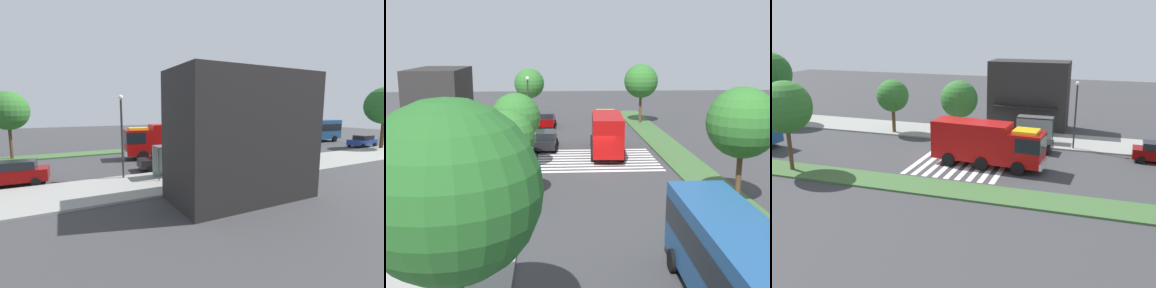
% 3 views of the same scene
% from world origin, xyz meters
% --- Properties ---
extents(ground_plane, '(120.00, 120.00, 0.00)m').
position_xyz_m(ground_plane, '(0.00, 0.00, 0.00)').
color(ground_plane, '#38383A').
extents(sidewalk, '(60.00, 5.76, 0.14)m').
position_xyz_m(sidewalk, '(0.00, 8.39, 0.07)').
color(sidewalk, gray).
rests_on(sidewalk, ground_plane).
extents(median_strip, '(60.00, 3.00, 0.14)m').
position_xyz_m(median_strip, '(0.00, -7.02, 0.07)').
color(median_strip, '#3D6033').
rests_on(median_strip, ground_plane).
extents(crosswalk, '(7.65, 9.93, 0.01)m').
position_xyz_m(crosswalk, '(2.19, 0.00, 0.01)').
color(crosswalk, silver).
rests_on(crosswalk, ground_plane).
extents(fire_truck, '(9.56, 3.33, 3.67)m').
position_xyz_m(fire_truck, '(4.62, -1.06, 2.04)').
color(fire_truck, '#A50C0C').
rests_on(fire_truck, ground_plane).
extents(parked_car_mid, '(4.85, 2.27, 1.69)m').
position_xyz_m(parked_car_mid, '(6.68, 4.32, 0.87)').
color(parked_car_mid, black).
rests_on(parked_car_mid, ground_plane).
extents(parked_car_east, '(4.57, 2.19, 1.74)m').
position_xyz_m(parked_car_east, '(18.11, 4.32, 0.90)').
color(parked_car_east, '#720505').
rests_on(parked_car_east, ground_plane).
extents(transit_bus, '(10.92, 3.01, 3.55)m').
position_xyz_m(transit_bus, '(-21.26, -2.48, 2.11)').
color(transit_bus, navy).
rests_on(transit_bus, ground_plane).
extents(bus_stop_shelter, '(3.50, 1.40, 2.46)m').
position_xyz_m(bus_stop_shelter, '(7.02, 7.20, 1.89)').
color(bus_stop_shelter, '#4C4C51').
rests_on(bus_stop_shelter, sidewalk).
extents(bench_near_shelter, '(1.60, 0.50, 0.90)m').
position_xyz_m(bench_near_shelter, '(3.02, 7.17, 0.59)').
color(bench_near_shelter, black).
rests_on(bench_near_shelter, sidewalk).
extents(bench_west_of_shelter, '(1.60, 0.50, 0.90)m').
position_xyz_m(bench_west_of_shelter, '(-0.76, 7.17, 0.59)').
color(bench_west_of_shelter, black).
rests_on(bench_west_of_shelter, sidewalk).
extents(street_lamp, '(0.36, 0.36, 6.26)m').
position_xyz_m(street_lamp, '(10.86, 6.12, 3.83)').
color(street_lamp, '#2D2D30').
rests_on(street_lamp, sidewalk).
extents(storefront_building, '(8.56, 5.08, 7.50)m').
position_xyz_m(storefront_building, '(5.33, 13.41, 3.75)').
color(storefront_building, '#282626').
rests_on(storefront_building, ground_plane).
extents(sidewalk_tree_far_west, '(4.92, 4.92, 8.14)m').
position_xyz_m(sidewalk_tree_far_west, '(-23.72, 6.52, 5.80)').
color(sidewalk_tree_far_west, '#47301E').
rests_on(sidewalk_tree_far_west, sidewalk).
extents(sidewalk_tree_west, '(3.41, 3.41, 5.64)m').
position_xyz_m(sidewalk_tree_west, '(-8.00, 6.52, 4.05)').
color(sidewalk_tree_west, '#513823').
rests_on(sidewalk_tree_west, sidewalk).
extents(sidewalk_tree_center, '(3.77, 3.77, 5.84)m').
position_xyz_m(sidewalk_tree_center, '(-0.57, 6.52, 4.08)').
color(sidewalk_tree_center, '#513823').
rests_on(sidewalk_tree_center, sidewalk).
extents(sidewalk_tree_east, '(3.77, 3.77, 6.38)m').
position_xyz_m(sidewalk_tree_east, '(23.56, 6.52, 4.60)').
color(sidewalk_tree_east, '#47301E').
rests_on(sidewalk_tree_east, sidewalk).
extents(median_tree_west, '(4.09, 4.09, 7.10)m').
position_xyz_m(median_tree_west, '(-10.14, -7.02, 5.18)').
color(median_tree_west, '#513823').
rests_on(median_tree_west, median_strip).
extents(median_tree_center, '(4.03, 4.03, 7.06)m').
position_xyz_m(median_tree_center, '(19.75, -7.02, 5.17)').
color(median_tree_center, '#513823').
rests_on(median_tree_center, median_strip).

